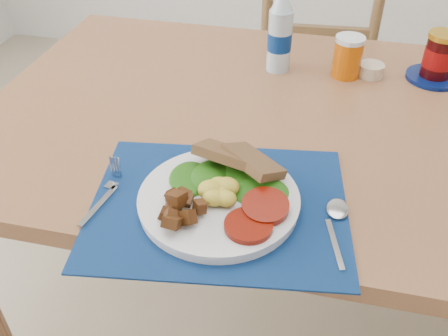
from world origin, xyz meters
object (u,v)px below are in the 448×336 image
Objects in this scene: juice_glass at (348,58)px; water_bottle at (280,36)px; chair_far at (314,57)px; jam_on_saucer at (438,59)px; breakfast_plate at (215,197)px.

water_bottle is at bearing -178.80° from juice_glass.
chair_far reaches higher than jam_on_saucer.
chair_far reaches higher than juice_glass.
water_bottle reaches higher than juice_glass.
water_bottle is (-0.07, -0.52, 0.29)m from chair_far.
jam_on_saucer is (0.38, 0.03, -0.04)m from water_bottle.
water_bottle reaches higher than breakfast_plate.
juice_glass is (0.10, -0.51, 0.24)m from chair_far.
breakfast_plate is at bearing 79.87° from chair_far.
breakfast_plate is (-0.10, -1.06, 0.22)m from chair_far.
jam_on_saucer reaches higher than juice_glass.
chair_far is at bearing 82.03° from water_bottle.
water_bottle is at bearing 111.03° from breakfast_plate.
water_bottle is 2.13× the size of juice_glass.
breakfast_plate is at bearing -93.27° from water_bottle.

